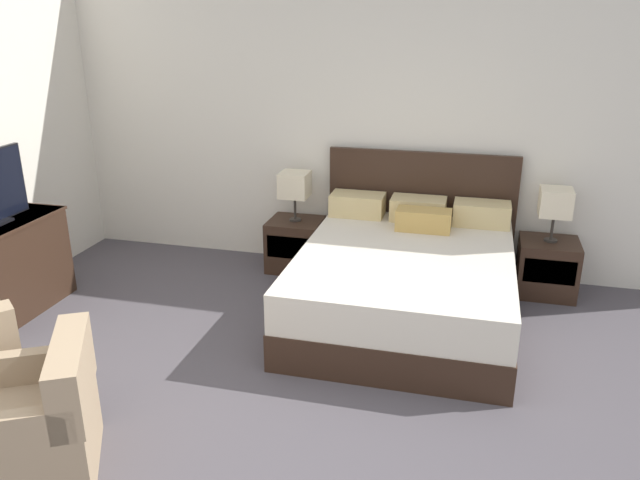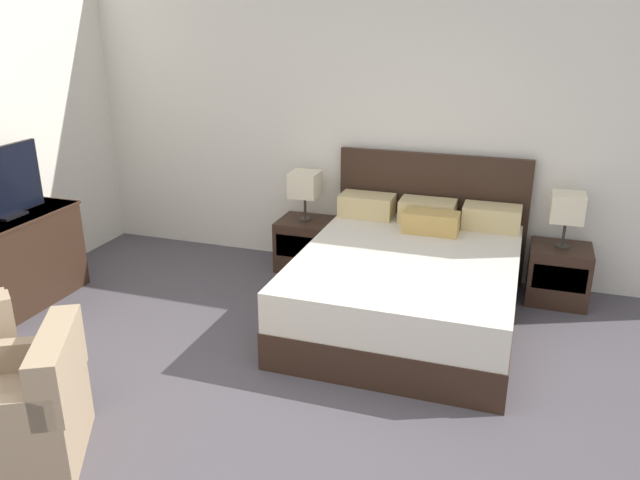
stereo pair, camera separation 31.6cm
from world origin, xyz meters
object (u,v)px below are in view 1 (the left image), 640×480
object	(u,v)px
nightstand_left	(296,245)
table_lamp_left	(295,185)
bed	(406,279)
armchair_companion	(33,429)
table_lamp_right	(556,203)
dresser	(4,268)
nightstand_right	(547,267)

from	to	relation	value
nightstand_left	table_lamp_left	world-z (taller)	table_lamp_left
bed	armchair_companion	size ratio (longest dim) A/B	2.23
bed	table_lamp_right	world-z (taller)	bed
table_lamp_left	dresser	bearing A→B (deg)	-142.98
table_lamp_right	dresser	xyz separation A→B (m)	(-4.26, -1.50, -0.43)
bed	table_lamp_right	xyz separation A→B (m)	(1.14, 0.73, 0.51)
bed	nightstand_right	xyz separation A→B (m)	(1.14, 0.73, -0.08)
nightstand_right	table_lamp_right	size ratio (longest dim) A/B	1.06
table_lamp_left	table_lamp_right	xyz separation A→B (m)	(2.28, 0.00, 0.00)
table_lamp_right	bed	bearing A→B (deg)	-147.15
nightstand_right	table_lamp_left	bearing A→B (deg)	179.96
nightstand_left	dresser	bearing A→B (deg)	-143.01
dresser	armchair_companion	size ratio (longest dim) A/B	1.18
dresser	bed	bearing A→B (deg)	13.75
nightstand_left	dresser	xyz separation A→B (m)	(-1.99, -1.50, 0.16)
bed	dresser	world-z (taller)	bed
table_lamp_right	dresser	world-z (taller)	table_lamp_right
nightstand_right	table_lamp_left	size ratio (longest dim) A/B	1.06
table_lamp_left	armchair_companion	xyz separation A→B (m)	(-0.51, -3.08, -0.54)
nightstand_left	table_lamp_right	size ratio (longest dim) A/B	1.06
bed	armchair_companion	distance (m)	2.87
table_lamp_left	armchair_companion	bearing A→B (deg)	-99.47
dresser	table_lamp_left	bearing A→B (deg)	37.02
armchair_companion	nightstand_left	bearing A→B (deg)	80.53
table_lamp_left	nightstand_left	bearing A→B (deg)	-90.00
nightstand_left	nightstand_right	bearing A→B (deg)	0.00
bed	nightstand_left	world-z (taller)	bed
nightstand_left	table_lamp_left	size ratio (longest dim) A/B	1.06
table_lamp_left	bed	bearing A→B (deg)	-32.82
bed	nightstand_right	world-z (taller)	bed
table_lamp_left	armchair_companion	world-z (taller)	table_lamp_left
armchair_companion	bed	bearing A→B (deg)	54.83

